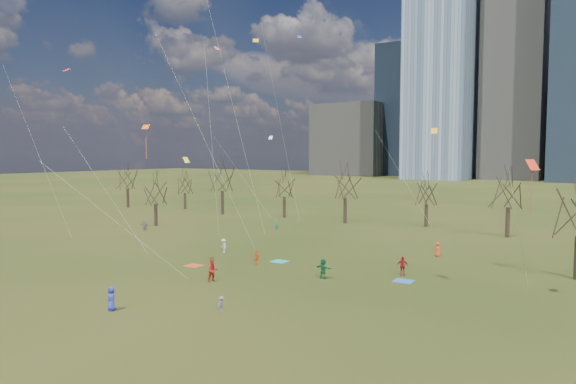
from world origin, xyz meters
The scene contains 17 objects.
ground centered at (0.00, 0.00, 0.00)m, with size 500.00×500.00×0.00m, color black.
downtown_skyline centered at (-2.43, 210.64, 39.01)m, with size 212.50×78.00×118.00m.
bare_tree_row centered at (-0.09, 37.22, 6.12)m, with size 113.04×29.80×9.50m.
blanket_teal centered at (-0.01, 10.40, 0.01)m, with size 1.60×1.50×0.03m, color teal.
blanket_navy centered at (13.43, 9.35, 0.01)m, with size 1.60×1.50×0.03m, color #2460AC.
blanket_crimson centered at (-6.04, 4.29, 0.01)m, with size 1.60×1.50×0.03m, color #BE4026.
person_0 centered at (-1.04, -9.52, 0.86)m, with size 0.84×0.54×1.71m, color #2730A9.
person_2 centered at (-0.35, 0.46, 0.96)m, with size 0.93×0.73×1.92m, color #B42119.
person_3 centered at (5.63, -5.63, 0.55)m, with size 0.71×0.41×1.10m, color slate.
person_4 centered at (-1.08, 7.88, 0.72)m, with size 0.85×0.35×1.44m, color #FF581C.
person_5 centered at (7.16, 6.42, 0.90)m, with size 1.66×0.53×1.79m, color #176A38.
person_9 centered at (-7.85, 11.05, 0.78)m, with size 1.01×0.58×1.56m, color silver.
person_10 centered at (12.64, 11.24, 0.88)m, with size 1.03×0.43×1.76m, color #A3171F.
person_11 centered at (-27.74, 17.69, 0.79)m, with size 1.47×0.47×1.58m, color slate.
person_12 centered at (12.92, 21.39, 0.79)m, with size 0.77×0.50×1.57m, color #F4431B.
person_13 centered at (-11.86, 27.84, 0.91)m, with size 0.67×0.44×1.83m, color #1B7B65.
kites_airborne centered at (2.94, 13.49, 12.86)m, with size 64.62×45.89×30.93m.
Camera 1 is at (28.13, -32.70, 10.95)m, focal length 32.00 mm.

